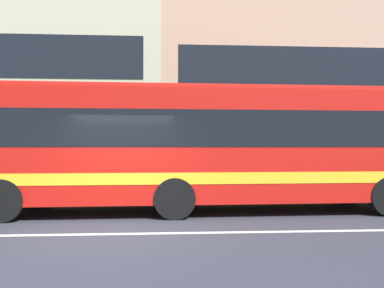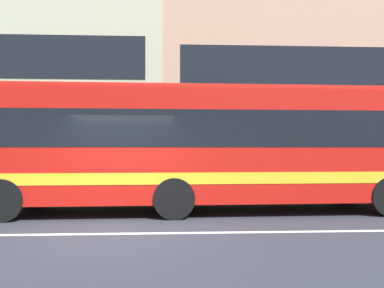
{
  "view_description": "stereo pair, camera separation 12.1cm",
  "coord_description": "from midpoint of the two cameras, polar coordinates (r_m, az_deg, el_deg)",
  "views": [
    {
      "loc": [
        1.1,
        -7.56,
        1.73
      ],
      "look_at": [
        1.73,
        2.68,
        1.82
      ],
      "focal_mm": 35.1,
      "sensor_mm": 36.0,
      "label": 1
    },
    {
      "loc": [
        1.22,
        -7.57,
        1.73
      ],
      "look_at": [
        1.73,
        2.68,
        1.82
      ],
      "focal_mm": 35.1,
      "sensor_mm": 36.0,
      "label": 2
    }
  ],
  "objects": [
    {
      "name": "ground_plane",
      "position": [
        7.84,
        -11.6,
        -13.24
      ],
      "size": [
        160.0,
        160.0,
        0.0
      ],
      "primitive_type": "plane",
      "color": "#343641"
    },
    {
      "name": "lane_centre_line",
      "position": [
        7.84,
        -11.6,
        -13.21
      ],
      "size": [
        60.0,
        0.16,
        0.01
      ],
      "primitive_type": "cube",
      "color": "silver",
      "rests_on": "ground_plane"
    },
    {
      "name": "hedge_row_far",
      "position": [
        14.33,
        -7.17,
        -5.23
      ],
      "size": [
        21.09,
        1.1,
        1.1
      ],
      "primitive_type": "cube",
      "color": "#3C6E27",
      "rests_on": "ground_plane"
    },
    {
      "name": "apartment_block_right",
      "position": [
        26.33,
        20.27,
        6.65
      ],
      "size": [
        21.44,
        11.28,
        9.99
      ],
      "color": "tan",
      "rests_on": "ground_plane"
    },
    {
      "name": "transit_bus",
      "position": [
        10.23,
        1.36,
        -0.02
      ],
      "size": [
        11.46,
        2.87,
        3.3
      ],
      "color": "red",
      "rests_on": "ground_plane"
    }
  ]
}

